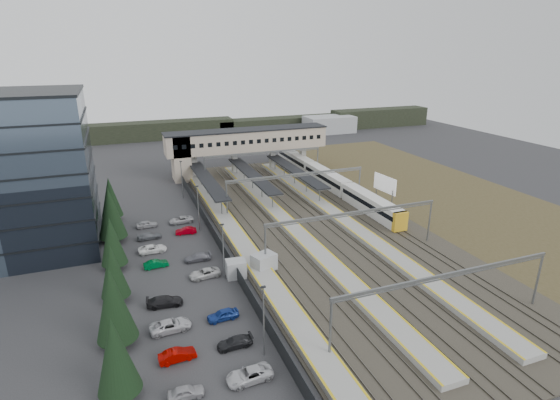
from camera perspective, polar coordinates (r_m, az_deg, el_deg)
name	(u,v)px	position (r m, az deg, el deg)	size (l,w,h in m)	color
ground	(261,246)	(70.43, -2.47, -6.02)	(220.00, 220.00, 0.00)	#2B2B2D
office_building	(4,176)	(76.49, -32.40, 2.71)	(24.30, 18.30, 24.30)	#414F61
conifer_row	(112,250)	(62.10, -21.09, -6.09)	(4.42, 49.82, 9.50)	black
car_park	(183,280)	(60.89, -12.57, -10.18)	(10.69, 44.70, 1.29)	#9E9DA2
lampposts	(209,225)	(67.97, -9.28, -3.24)	(0.50, 53.25, 8.07)	slate
fence	(214,234)	(72.92, -8.59, -4.45)	(0.08, 90.00, 2.00)	#26282B
relay_cabin_near	(264,263)	(62.33, -2.11, -8.20)	(3.77, 3.24, 2.65)	#9FA2A5
relay_cabin_far	(236,269)	(61.29, -5.77, -8.92)	(2.84, 2.44, 2.43)	#9FA2A5
rail_corridor	(302,225)	(77.64, 2.92, -3.30)	(34.00, 90.00, 0.92)	#312E26
canopies	(252,175)	(95.20, -3.63, 3.31)	(23.10, 30.00, 3.28)	black
footbridge	(237,143)	(108.43, -5.70, 7.42)	(40.40, 6.40, 11.20)	#C0AE99
gantries	(322,196)	(74.99, 5.47, 0.47)	(28.40, 62.28, 7.17)	slate
train	(328,179)	(99.60, 6.23, 2.76)	(2.70, 56.33, 3.40)	silver
billboard	(385,185)	(90.48, 13.52, 1.95)	(0.81, 6.65, 5.79)	slate
scrub_east	(462,203)	(96.88, 22.65, -0.32)	(34.00, 120.00, 0.06)	#40391E
treeline_far	(243,126)	(161.20, -4.84, 9.55)	(170.00, 19.00, 7.00)	black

